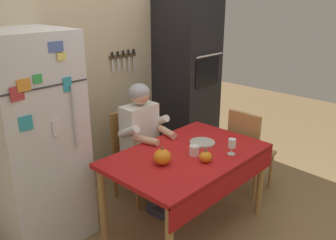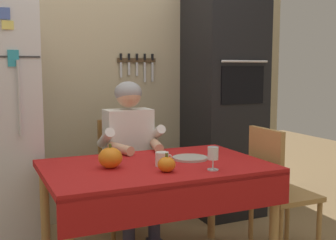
{
  "view_description": "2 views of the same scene",
  "coord_description": "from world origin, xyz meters",
  "px_view_note": "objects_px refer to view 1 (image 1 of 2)",
  "views": [
    {
      "loc": [
        -2.15,
        -1.7,
        2.05
      ],
      "look_at": [
        -0.12,
        0.21,
        1.05
      ],
      "focal_mm": 37.88,
      "sensor_mm": 36.0,
      "label": 1
    },
    {
      "loc": [
        -1.04,
        -2.4,
        1.36
      ],
      "look_at": [
        0.11,
        0.15,
        1.01
      ],
      "focal_mm": 46.31,
      "sensor_mm": 36.0,
      "label": 2
    }
  ],
  "objects_px": {
    "wine_glass": "(232,144)",
    "refrigerator": "(33,141)",
    "dining_table": "(189,163)",
    "seated_person": "(144,135)",
    "serving_tray": "(202,142)",
    "wall_oven": "(187,81)",
    "chair_behind_person": "(132,150)",
    "pumpkin_medium": "(206,157)",
    "coffee_mug": "(194,150)",
    "pumpkin_large": "(162,157)",
    "chair_right_side": "(247,149)"
  },
  "relations": [
    {
      "from": "chair_behind_person",
      "to": "coffee_mug",
      "type": "height_order",
      "value": "chair_behind_person"
    },
    {
      "from": "dining_table",
      "to": "refrigerator",
      "type": "bearing_deg",
      "value": 137.09
    },
    {
      "from": "wine_glass",
      "to": "pumpkin_medium",
      "type": "distance_m",
      "value": 0.28
    },
    {
      "from": "pumpkin_large",
      "to": "wall_oven",
      "type": "bearing_deg",
      "value": 33.46
    },
    {
      "from": "wall_oven",
      "to": "pumpkin_large",
      "type": "distance_m",
      "value": 1.63
    },
    {
      "from": "chair_behind_person",
      "to": "pumpkin_large",
      "type": "distance_m",
      "value": 0.88
    },
    {
      "from": "wine_glass",
      "to": "pumpkin_medium",
      "type": "relative_size",
      "value": 1.26
    },
    {
      "from": "pumpkin_large",
      "to": "pumpkin_medium",
      "type": "bearing_deg",
      "value": -40.44
    },
    {
      "from": "seated_person",
      "to": "pumpkin_large",
      "type": "height_order",
      "value": "seated_person"
    },
    {
      "from": "wall_oven",
      "to": "coffee_mug",
      "type": "height_order",
      "value": "wall_oven"
    },
    {
      "from": "refrigerator",
      "to": "serving_tray",
      "type": "distance_m",
      "value": 1.48
    },
    {
      "from": "dining_table",
      "to": "chair_behind_person",
      "type": "height_order",
      "value": "chair_behind_person"
    },
    {
      "from": "wall_oven",
      "to": "wine_glass",
      "type": "height_order",
      "value": "wall_oven"
    },
    {
      "from": "wall_oven",
      "to": "wine_glass",
      "type": "xyz_separation_m",
      "value": [
        -0.8,
        -1.19,
        -0.22
      ]
    },
    {
      "from": "wall_oven",
      "to": "serving_tray",
      "type": "xyz_separation_m",
      "value": [
        -0.79,
        -0.86,
        -0.3
      ]
    },
    {
      "from": "dining_table",
      "to": "coffee_mug",
      "type": "relative_size",
      "value": 12.54
    },
    {
      "from": "dining_table",
      "to": "chair_behind_person",
      "type": "relative_size",
      "value": 1.51
    },
    {
      "from": "refrigerator",
      "to": "chair_behind_person",
      "type": "relative_size",
      "value": 1.94
    },
    {
      "from": "wall_oven",
      "to": "dining_table",
      "type": "xyz_separation_m",
      "value": [
        -1.05,
        -0.92,
        -0.39
      ]
    },
    {
      "from": "coffee_mug",
      "to": "chair_behind_person",
      "type": "bearing_deg",
      "value": 88.33
    },
    {
      "from": "wall_oven",
      "to": "wine_glass",
      "type": "bearing_deg",
      "value": -123.86
    },
    {
      "from": "chair_right_side",
      "to": "serving_tray",
      "type": "relative_size",
      "value": 3.96
    },
    {
      "from": "refrigerator",
      "to": "chair_behind_person",
      "type": "bearing_deg",
      "value": -5.21
    },
    {
      "from": "pumpkin_large",
      "to": "pumpkin_medium",
      "type": "xyz_separation_m",
      "value": [
        0.27,
        -0.23,
        -0.02
      ]
    },
    {
      "from": "chair_behind_person",
      "to": "seated_person",
      "type": "distance_m",
      "value": 0.29
    },
    {
      "from": "wine_glass",
      "to": "refrigerator",
      "type": "bearing_deg",
      "value": 136.11
    },
    {
      "from": "coffee_mug",
      "to": "wall_oven",
      "type": "bearing_deg",
      "value": 43.16
    },
    {
      "from": "pumpkin_medium",
      "to": "serving_tray",
      "type": "distance_m",
      "value": 0.39
    },
    {
      "from": "refrigerator",
      "to": "pumpkin_medium",
      "type": "relative_size",
      "value": 15.99
    },
    {
      "from": "refrigerator",
      "to": "serving_tray",
      "type": "bearing_deg",
      "value": -34.18
    },
    {
      "from": "wall_oven",
      "to": "pumpkin_large",
      "type": "relative_size",
      "value": 14.05
    },
    {
      "from": "chair_right_side",
      "to": "wine_glass",
      "type": "relative_size",
      "value": 6.57
    },
    {
      "from": "chair_behind_person",
      "to": "wine_glass",
      "type": "bearing_deg",
      "value": -78.91
    },
    {
      "from": "coffee_mug",
      "to": "pumpkin_medium",
      "type": "relative_size",
      "value": 0.99
    },
    {
      "from": "dining_table",
      "to": "chair_right_side",
      "type": "relative_size",
      "value": 1.51
    },
    {
      "from": "chair_right_side",
      "to": "wall_oven",
      "type": "bearing_deg",
      "value": 81.3
    },
    {
      "from": "refrigerator",
      "to": "dining_table",
      "type": "bearing_deg",
      "value": -42.91
    },
    {
      "from": "refrigerator",
      "to": "dining_table",
      "type": "xyz_separation_m",
      "value": [
        0.95,
        -0.88,
        -0.24
      ]
    },
    {
      "from": "wall_oven",
      "to": "seated_person",
      "type": "distance_m",
      "value": 1.1
    },
    {
      "from": "wall_oven",
      "to": "chair_right_side",
      "type": "height_order",
      "value": "wall_oven"
    },
    {
      "from": "coffee_mug",
      "to": "pumpkin_medium",
      "type": "bearing_deg",
      "value": -104.17
    },
    {
      "from": "refrigerator",
      "to": "coffee_mug",
      "type": "height_order",
      "value": "refrigerator"
    },
    {
      "from": "chair_right_side",
      "to": "serving_tray",
      "type": "xyz_separation_m",
      "value": [
        -0.64,
        0.11,
        0.24
      ]
    },
    {
      "from": "coffee_mug",
      "to": "chair_right_side",
      "type": "bearing_deg",
      "value": -0.42
    },
    {
      "from": "chair_behind_person",
      "to": "pumpkin_medium",
      "type": "distance_m",
      "value": 1.03
    },
    {
      "from": "wall_oven",
      "to": "pumpkin_large",
      "type": "bearing_deg",
      "value": -146.54
    },
    {
      "from": "dining_table",
      "to": "seated_person",
      "type": "xyz_separation_m",
      "value": [
        0.04,
        0.6,
        0.08
      ]
    },
    {
      "from": "seated_person",
      "to": "coffee_mug",
      "type": "distance_m",
      "value": 0.65
    },
    {
      "from": "refrigerator",
      "to": "pumpkin_large",
      "type": "bearing_deg",
      "value": -52.3
    },
    {
      "from": "refrigerator",
      "to": "serving_tray",
      "type": "height_order",
      "value": "refrigerator"
    }
  ]
}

